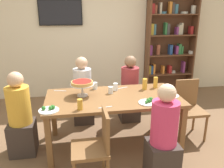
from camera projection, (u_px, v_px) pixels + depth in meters
The scene contains 24 objects.
ground_plane at pixel (113, 143), 3.41m from camera, with size 12.00×12.00×0.00m, color brown.
rear_partition at pixel (96, 32), 5.03m from camera, with size 8.00×0.12×2.80m, color beige.
dining_table at pixel (113, 102), 3.20m from camera, with size 1.83×0.93×0.74m.
bookshelf at pixel (169, 43), 5.19m from camera, with size 1.16×0.30×2.21m.
television at pixel (60, 13), 4.70m from camera, with size 0.88×0.05×0.51m.
diner_far_left at pixel (83, 95), 3.93m from camera, with size 0.34×0.34×1.15m.
diner_near_right at pixel (163, 140), 2.59m from camera, with size 0.34×0.34×1.15m.
diner_head_west at pixel (21, 120), 3.06m from camera, with size 0.34×0.34×1.15m.
diner_far_right at pixel (130, 93), 4.02m from camera, with size 0.34×0.34×1.15m.
chair_head_east at pixel (189, 106), 3.51m from camera, with size 0.40×0.40×0.87m.
chair_near_left at pixel (96, 144), 2.52m from camera, with size 0.40×0.40×0.87m.
deep_dish_pizza_stand at pixel (82, 84), 3.16m from camera, with size 0.33×0.33×0.21m.
salad_plate_near_diner at pixel (170, 95), 3.20m from camera, with size 0.25×0.25×0.06m.
salad_plate_far_diner at pixel (148, 102), 2.95m from camera, with size 0.24×0.24×0.07m.
salad_plate_spare at pixel (49, 109), 2.73m from camera, with size 0.24×0.24×0.06m.
beer_glass_amber_tall at pixel (145, 84), 3.44m from camera, with size 0.07×0.07×0.16m, color gold.
beer_glass_amber_short at pixel (80, 104), 2.75m from camera, with size 0.06×0.06×0.13m, color gold.
beer_glass_amber_spare at pixel (156, 82), 3.51m from camera, with size 0.06×0.06×0.17m, color gold.
water_glass_clear_near at pixel (95, 86), 3.46m from camera, with size 0.07×0.07×0.10m, color white.
water_glass_clear_far at pixel (111, 90), 3.28m from camera, with size 0.07×0.07×0.10m, color white.
water_glass_clear_spare at pixel (116, 87), 3.40m from camera, with size 0.07×0.07×0.11m, color white.
cutlery_fork_near at pixel (105, 107), 2.83m from camera, with size 0.18×0.02×0.01m, color silver.
cutlery_knife_near at pixel (122, 88), 3.51m from camera, with size 0.18×0.02×0.01m, color silver.
cutlery_fork_far at pixel (60, 91), 3.39m from camera, with size 0.18×0.02×0.01m, color silver.
Camera 1 is at (-0.51, -2.92, 1.90)m, focal length 37.09 mm.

